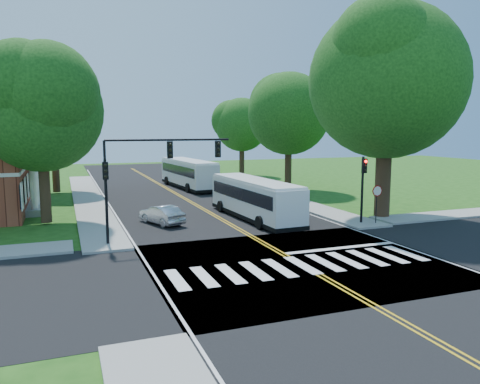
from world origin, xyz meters
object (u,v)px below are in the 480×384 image
suv (274,199)px  dark_sedan (249,191)px  signal_nw (149,165)px  bus_follow (188,173)px  signal_ne (363,181)px  bus_lead (254,198)px  hatchback (162,215)px

suv → dark_sedan: suv is taller
signal_nw → dark_sedan: 18.28m
bus_follow → dark_sedan: 9.96m
signal_ne → bus_lead: signal_ne is taller
bus_follow → dark_sedan: bearing=105.2°
bus_lead → hatchback: (-6.51, 0.55, -0.85)m
bus_lead → signal_nw: bearing=25.5°
bus_follow → suv: 15.31m
signal_ne → dark_sedan: size_ratio=0.97×
signal_nw → hatchback: (1.59, 4.91, -3.73)m
signal_nw → bus_lead: (8.10, 4.37, -2.88)m
hatchback → dark_sedan: size_ratio=0.85×
signal_nw → bus_follow: (8.14, 23.06, -2.77)m
signal_ne → bus_lead: (-5.96, 4.36, -1.47)m
signal_nw → hatchback: signal_nw is taller
signal_ne → bus_follow: 23.83m
signal_nw → signal_ne: 14.13m
dark_sedan → hatchback: bearing=30.9°
bus_lead → bus_follow: bearing=-93.0°
bus_lead → suv: 5.03m
signal_nw → suv: size_ratio=1.39×
signal_nw → signal_ne: signal_nw is taller
dark_sedan → signal_nw: bearing=39.3°
dark_sedan → suv: bearing=77.9°
bus_follow → hatchback: bus_follow is taller
suv → signal_ne: bearing=96.3°
bus_lead → signal_ne: bearing=141.0°
signal_ne → dark_sedan: (-2.56, 13.72, -2.30)m
bus_lead → dark_sedan: bus_lead is taller
dark_sedan → bus_lead: bearing=59.3°
signal_nw → dark_sedan: (11.49, 13.73, -3.71)m
bus_lead → dark_sedan: size_ratio=2.43×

